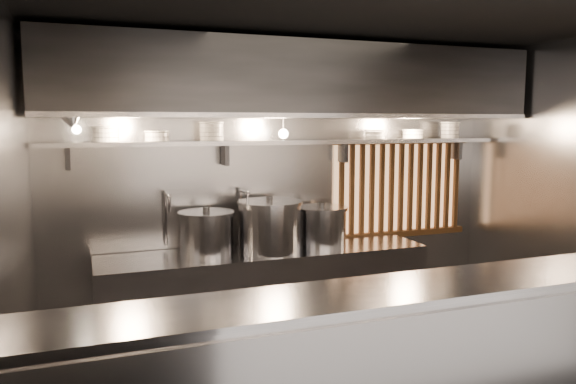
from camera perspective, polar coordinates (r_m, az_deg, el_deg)
ceiling at (r=4.16m, az=6.83°, el=17.26°), size 4.50×4.50×0.00m
wall_back at (r=5.51m, az=-0.55°, el=0.17°), size 4.50×0.00×4.50m
wall_left at (r=3.72m, az=-26.16°, el=-3.91°), size 0.00×3.00×3.00m
serving_counter at (r=3.59m, az=13.66°, el=-17.75°), size 4.50×0.56×1.13m
cooking_bench at (r=5.27m, az=-2.26°, el=-10.74°), size 3.00×0.70×0.90m
bowl_shelf at (r=5.30m, az=0.11°, el=5.11°), size 4.40×0.34×0.04m
exhaust_hood at (r=5.10m, az=1.00°, el=11.14°), size 4.40×0.81×0.65m
wood_screen at (r=6.03m, az=11.29°, el=0.45°), size 1.56×0.09×1.04m
faucet_left at (r=5.11m, az=-12.24°, el=-1.58°), size 0.04×0.30×0.50m
faucet_right at (r=5.26m, az=-4.67°, el=-1.21°), size 0.04×0.30×0.50m
heat_lamp at (r=4.49m, az=-21.08°, el=6.68°), size 0.25×0.35×0.20m
pendant_bulb at (r=5.15m, az=-0.47°, el=5.96°), size 0.09×0.09×0.19m
stock_pot_left at (r=5.02m, az=-8.26°, el=-4.11°), size 0.62×0.62×0.42m
stock_pot_mid at (r=5.07m, az=-1.88°, el=-3.49°), size 0.65×0.65×0.50m
stock_pot_right at (r=5.35m, az=3.45°, el=-3.43°), size 0.61×0.61×0.41m
bowl_stack_0 at (r=4.96m, az=-18.04°, el=5.62°), size 0.23×0.23×0.13m
bowl_stack_1 at (r=5.00m, az=-13.15°, el=5.57°), size 0.22×0.22×0.09m
bowl_stack_2 at (r=5.09m, az=-7.78°, el=6.14°), size 0.23×0.23×0.17m
bowl_stack_3 at (r=5.69m, az=8.83°, el=5.83°), size 0.21×0.21×0.09m
bowl_stack_4 at (r=5.92m, az=12.60°, el=5.79°), size 0.23×0.23×0.09m
bowl_stack_5 at (r=6.17m, az=16.15°, el=6.08°), size 0.20×0.20×0.17m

